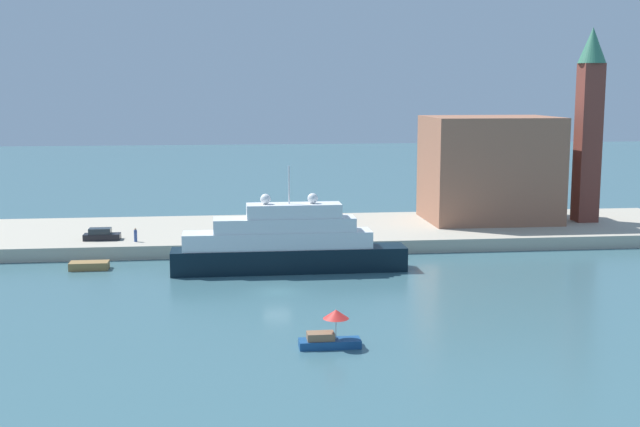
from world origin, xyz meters
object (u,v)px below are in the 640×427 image
small_motorboat (330,333)px  harbor_building (489,169)px  person_figure (136,235)px  mooring_bollard (316,237)px  large_yacht (286,245)px  work_barge (89,266)px  parked_car (101,235)px  bell_tower (589,117)px

small_motorboat → harbor_building: (27.03, 46.43, 7.27)m
person_figure → mooring_bollard: person_figure is taller
small_motorboat → mooring_bollard: bearing=85.4°
large_yacht → harbor_building: harbor_building is taller
harbor_building → work_barge: bearing=-160.3°
small_motorboat → mooring_bollard: small_motorboat is taller
large_yacht → parked_car: large_yacht is taller
harbor_building → mooring_bollard: size_ratio=23.34×
large_yacht → harbor_building: (28.32, 20.71, 5.53)m
person_figure → mooring_bollard: size_ratio=2.24×
harbor_building → large_yacht: bearing=-143.8°
work_barge → large_yacht: bearing=-8.9°
parked_car → person_figure: (4.03, -1.67, 0.15)m
small_motorboat → person_figure: (-17.68, 36.09, 1.19)m
large_yacht → harbor_building: bearing=36.2°
small_motorboat → harbor_building: 54.21m
large_yacht → bell_tower: size_ratio=0.97×
small_motorboat → bell_tower: 60.74m
work_barge → person_figure: size_ratio=2.53×
parked_car → mooring_bollard: 24.72m
large_yacht → person_figure: bearing=147.7°
large_yacht → small_motorboat: (1.29, -25.72, -1.74)m
small_motorboat → parked_car: bearing=119.9°
bell_tower → small_motorboat: bearing=-131.7°
work_barge → person_figure: bearing=60.0°
small_motorboat → mooring_bollard: (2.82, 34.69, 0.81)m
harbor_building → person_figure: (-44.71, -10.34, -6.08)m
harbor_building → person_figure: size_ratio=10.42×
bell_tower → parked_car: bearing=-174.0°
parked_car → person_figure: size_ratio=2.62×
large_yacht → work_barge: bearing=171.1°
harbor_building → bell_tower: bell_tower is taller
work_barge → bell_tower: (61.10, 15.18, 14.73)m
person_figure → small_motorboat: bearing=-63.9°
work_barge → harbor_building: harbor_building is taller
large_yacht → parked_car: (-20.42, 12.04, -0.69)m
small_motorboat → bell_tower: (39.30, 44.13, 14.06)m
parked_car → person_figure: bearing=-22.5°
small_motorboat → work_barge: (-21.79, 28.94, -0.67)m
work_barge → person_figure: 8.45m
work_barge → mooring_bollard: 25.32m
work_barge → harbor_building: bearing=19.7°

